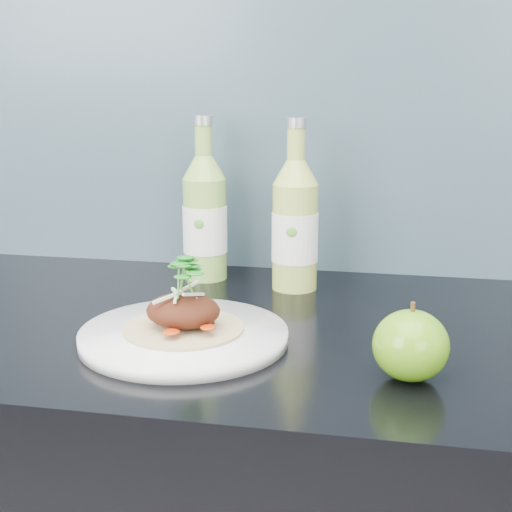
# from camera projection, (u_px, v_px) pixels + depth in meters

# --- Properties ---
(subway_backsplash) EXTENTS (4.00, 0.02, 0.70)m
(subway_backsplash) POSITION_uv_depth(u_px,v_px,m) (289.00, 59.00, 1.16)
(subway_backsplash) COLOR #698FA5
(subway_backsplash) RESTS_ON kitchen_counter
(dinner_plate) EXTENTS (0.29, 0.29, 0.02)m
(dinner_plate) POSITION_uv_depth(u_px,v_px,m) (184.00, 336.00, 0.89)
(dinner_plate) COLOR silver
(dinner_plate) RESTS_ON kitchen_counter
(pork_taco) EXTENTS (0.15, 0.15, 0.10)m
(pork_taco) POSITION_uv_depth(u_px,v_px,m) (183.00, 308.00, 0.88)
(pork_taco) COLOR tan
(pork_taco) RESTS_ON dinner_plate
(green_apple) EXTENTS (0.10, 0.10, 0.09)m
(green_apple) POSITION_uv_depth(u_px,v_px,m) (411.00, 345.00, 0.77)
(green_apple) COLOR #55800E
(green_apple) RESTS_ON kitchen_counter
(cider_bottle_left) EXTENTS (0.08, 0.08, 0.26)m
(cider_bottle_left) POSITION_uv_depth(u_px,v_px,m) (205.00, 218.00, 1.15)
(cider_bottle_left) COLOR #85B44B
(cider_bottle_left) RESTS_ON kitchen_counter
(cider_bottle_right) EXTENTS (0.07, 0.08, 0.26)m
(cider_bottle_right) POSITION_uv_depth(u_px,v_px,m) (295.00, 226.00, 1.10)
(cider_bottle_right) COLOR #AABF4F
(cider_bottle_right) RESTS_ON kitchen_counter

